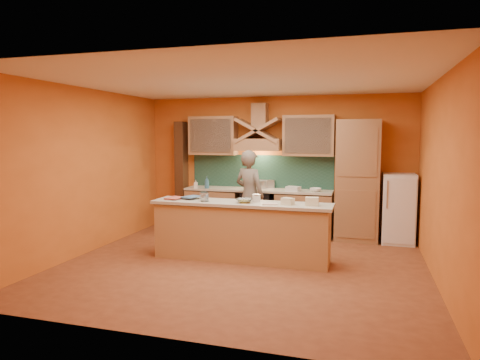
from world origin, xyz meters
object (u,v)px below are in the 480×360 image
(stove, at_px, (258,212))
(kitchen_scale, at_px, (256,198))
(mixing_bowl, at_px, (244,201))
(fridge, at_px, (398,208))
(person, at_px, (250,196))

(stove, distance_m, kitchen_scale, 1.93)
(stove, distance_m, mixing_bowl, 2.04)
(fridge, distance_m, kitchen_scale, 2.92)
(person, height_order, mixing_bowl, person)
(person, bearing_deg, kitchen_scale, 132.78)
(stove, xyz_separation_m, mixing_bowl, (0.27, -1.96, 0.53))
(kitchen_scale, relative_size, mixing_bowl, 0.47)
(mixing_bowl, bearing_deg, stove, 97.89)
(person, distance_m, mixing_bowl, 1.38)
(person, height_order, kitchen_scale, person)
(stove, xyz_separation_m, person, (-0.01, -0.61, 0.42))
(fridge, height_order, person, person)
(mixing_bowl, bearing_deg, kitchen_scale, 44.80)
(fridge, bearing_deg, stove, 180.00)
(stove, height_order, fridge, fridge)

